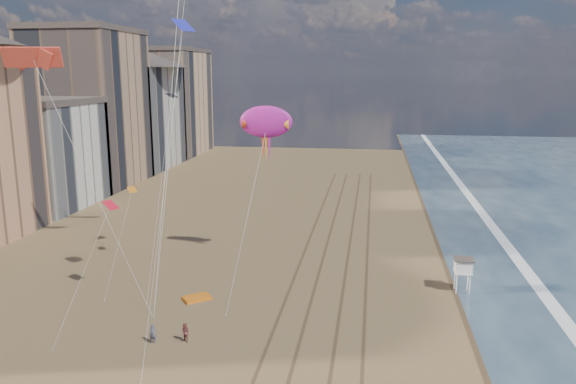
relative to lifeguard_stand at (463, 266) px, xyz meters
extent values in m
plane|color=#42301E|center=(3.56, 13.33, -2.58)|extent=(260.00, 260.00, 0.00)
plane|color=white|center=(7.76, 13.33, -2.58)|extent=(260.00, 260.00, 0.00)
cube|color=brown|center=(-16.64, 3.33, -2.58)|extent=(0.28, 120.00, 0.01)
cube|color=brown|center=(-14.24, 3.33, -2.58)|extent=(0.28, 120.00, 0.01)
cube|color=brown|center=(-11.44, 3.33, -2.58)|extent=(0.28, 120.00, 0.01)
cube|color=brown|center=(-9.24, 3.33, -2.58)|extent=(0.28, 120.00, 0.01)
cube|color=silver|center=(-60.44, 27.33, 5.42)|extent=(14.00, 18.00, 16.00)
cube|color=#473D38|center=(-60.44, 27.33, 13.92)|extent=(14.28, 18.36, 1.00)
cube|color=tan|center=(-61.44, 45.33, 11.42)|extent=(16.00, 20.00, 28.00)
cube|color=#473D38|center=(-61.44, 45.33, 25.92)|extent=(16.32, 20.40, 1.00)
cube|color=#BCB2A3|center=(-60.94, 65.33, 8.42)|extent=(15.00, 22.00, 22.00)
cone|color=#473D38|center=(-60.94, 65.33, 21.62)|extent=(34.22, 34.22, 4.40)
cube|color=tan|center=(-61.44, 87.33, 10.42)|extent=(16.00, 24.00, 26.00)
cube|color=#473D38|center=(-61.44, 87.33, 23.92)|extent=(16.32, 24.48, 1.00)
cylinder|color=white|center=(-0.62, -0.62, -1.66)|extent=(0.12, 0.12, 1.86)
cylinder|color=white|center=(0.62, -0.62, -1.66)|extent=(0.12, 0.12, 1.86)
cylinder|color=white|center=(-0.62, 0.62, -1.66)|extent=(0.12, 0.12, 1.86)
cylinder|color=white|center=(0.62, 0.62, -1.66)|extent=(0.12, 0.12, 1.86)
cube|color=white|center=(0.00, 0.00, -0.57)|extent=(1.65, 1.65, 0.12)
cube|color=white|center=(0.00, 0.00, 0.05)|extent=(1.55, 1.55, 1.13)
cube|color=#473D38|center=(0.00, 0.00, 0.72)|extent=(1.86, 1.86, 0.10)
cube|color=orange|center=(-24.90, -5.75, -2.44)|extent=(2.95, 2.80, 0.28)
ellipsoid|color=#B81C98|center=(-20.21, 4.98, 13.21)|extent=(5.04, 0.94, 2.99)
cone|color=red|center=(-22.01, 4.98, 12.98)|extent=(1.35, 1.12, 1.12)
cone|color=orange|center=(-18.42, 4.98, 12.98)|extent=(1.35, 1.12, 1.12)
cylinder|color=silver|center=(-20.74, -1.97, 4.75)|extent=(0.03, 0.03, 20.23)
imported|color=#53556B|center=(-25.59, -14.74, -1.77)|extent=(0.60, 0.40, 1.64)
imported|color=#934F4B|center=(-23.15, -14.18, -1.77)|extent=(0.99, 0.93, 1.62)
cube|color=#E14432|center=(-36.60, -10.15, 19.49)|extent=(4.83, 1.61, 1.65)
plane|color=red|center=(-32.48, -6.57, 6.45)|extent=(1.65, 1.74, 0.67)
plane|color=black|center=(-29.53, 2.39, 15.99)|extent=(1.62, 1.65, 0.44)
plane|color=orange|center=(-34.88, 3.42, 5.76)|extent=(1.44, 1.44, 0.53)
plane|color=#242AC5|center=(-24.04, -9.23, 21.92)|extent=(2.17, 2.25, 1.00)
camera|label=1|loc=(-9.01, -53.31, 18.25)|focal=35.00mm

